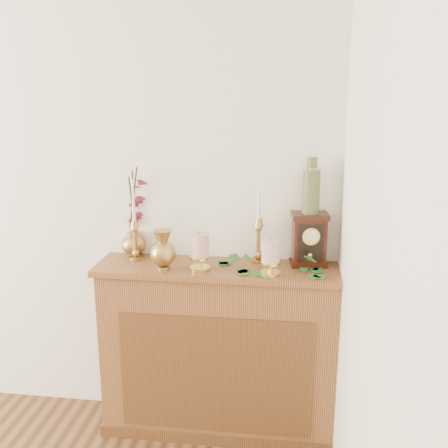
# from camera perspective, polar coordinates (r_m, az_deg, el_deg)

# --- Properties ---
(console_shelf) EXTENTS (1.24, 0.34, 0.93)m
(console_shelf) POSITION_cam_1_polar(r_m,az_deg,el_deg) (2.83, -0.58, -14.05)
(console_shelf) COLOR olive
(console_shelf) RESTS_ON ground
(candlestick_left) EXTENTS (0.07, 0.07, 0.42)m
(candlestick_left) POSITION_cam_1_polar(r_m,az_deg,el_deg) (2.72, -9.68, -1.07)
(candlestick_left) COLOR tan
(candlestick_left) RESTS_ON console_shelf
(candlestick_center) EXTENTS (0.08, 0.08, 0.47)m
(candlestick_center) POSITION_cam_1_polar(r_m,az_deg,el_deg) (2.65, 3.77, -1.02)
(candlestick_center) COLOR tan
(candlestick_center) RESTS_ON console_shelf
(bud_vase) EXTENTS (0.13, 0.13, 0.20)m
(bud_vase) POSITION_cam_1_polar(r_m,az_deg,el_deg) (2.56, -6.65, -2.91)
(bud_vase) COLOR tan
(bud_vase) RESTS_ON console_shelf
(ginger_jar) EXTENTS (0.20, 0.21, 0.48)m
(ginger_jar) POSITION_cam_1_polar(r_m,az_deg,el_deg) (2.80, -9.50, 1.01)
(ginger_jar) COLOR tan
(ginger_jar) RESTS_ON console_shelf
(pillar_candle_left) EXTENTS (0.10, 0.10, 0.20)m
(pillar_candle_left) POSITION_cam_1_polar(r_m,az_deg,el_deg) (2.54, -2.67, -2.84)
(pillar_candle_left) COLOR #DFC84E
(pillar_candle_left) RESTS_ON console_shelf
(pillar_candle_right) EXTENTS (0.10, 0.10, 0.19)m
(pillar_candle_right) POSITION_cam_1_polar(r_m,az_deg,el_deg) (2.49, 5.09, -3.45)
(pillar_candle_right) COLOR #DFC84E
(pillar_candle_right) RESTS_ON console_shelf
(ivy_garland) EXTENTS (0.46, 0.22, 0.09)m
(ivy_garland) POSITION_cam_1_polar(r_m,az_deg,el_deg) (2.58, 5.47, -4.76)
(ivy_garland) COLOR #276829
(ivy_garland) RESTS_ON console_shelf
(mantel_clock) EXTENTS (0.19, 0.15, 0.27)m
(mantel_clock) POSITION_cam_1_polar(r_m,az_deg,el_deg) (2.64, 9.23, -1.72)
(mantel_clock) COLOR #34140A
(mantel_clock) RESTS_ON console_shelf
(ceramic_vase) EXTENTS (0.09, 0.09, 0.28)m
(ceramic_vase) POSITION_cam_1_polar(r_m,az_deg,el_deg) (2.58, 9.46, 3.85)
(ceramic_vase) COLOR #1B362B
(ceramic_vase) RESTS_ON mantel_clock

